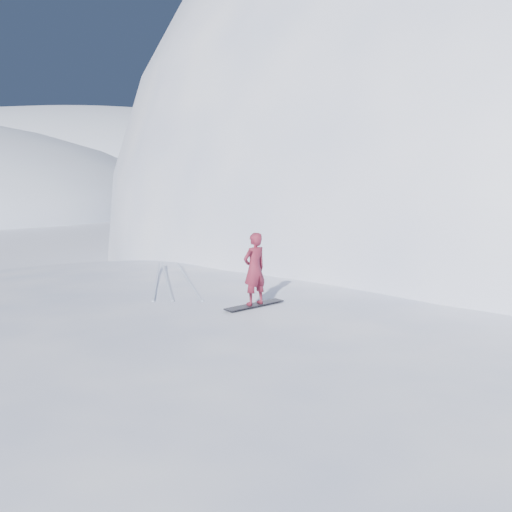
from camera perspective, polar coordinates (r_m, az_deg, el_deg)
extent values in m
plane|color=white|center=(14.34, -9.29, -15.29)|extent=(400.00, 400.00, 0.00)
ellipsoid|color=white|center=(16.94, -3.86, -11.29)|extent=(36.00, 28.00, 4.80)
ellipsoid|color=white|center=(34.10, 14.47, -1.17)|extent=(28.00, 24.00, 18.00)
ellipsoid|color=white|center=(130.14, -17.09, 6.06)|extent=(140.00, 90.00, 36.00)
ellipsoid|color=white|center=(11.64, 14.17, -21.57)|extent=(5.00, 4.50, 0.70)
ellipsoid|color=white|center=(20.25, -11.51, -8.02)|extent=(7.00, 6.30, 1.00)
ellipsoid|color=white|center=(18.30, 15.83, -10.05)|extent=(4.00, 3.60, 0.60)
cube|color=black|center=(14.37, -0.15, -4.91)|extent=(1.49, 1.40, 0.03)
imported|color=maroon|center=(14.18, -0.15, -1.29)|extent=(0.78, 0.77, 1.81)
cube|color=silver|center=(17.94, -9.89, -2.21)|extent=(1.10, 5.92, 0.04)
cube|color=silver|center=(17.88, -8.93, -2.22)|extent=(1.50, 5.84, 0.04)
cube|color=silver|center=(17.76, -6.82, -2.25)|extent=(1.71, 5.78, 0.04)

